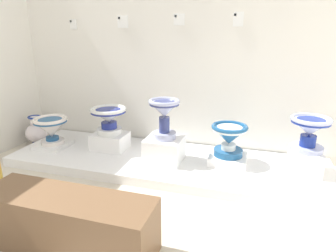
% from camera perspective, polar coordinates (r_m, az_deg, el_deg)
% --- Properties ---
extents(wall_back, '(4.32, 0.06, 2.81)m').
position_cam_1_polar(wall_back, '(3.53, 2.35, 17.32)').
color(wall_back, white).
rests_on(wall_back, ground_plane).
extents(display_platform, '(3.48, 1.05, 0.10)m').
position_cam_1_polar(display_platform, '(3.28, -0.51, -7.09)').
color(display_platform, white).
rests_on(display_platform, ground_plane).
extents(plinth_block_broad_patterned, '(0.35, 0.37, 0.05)m').
position_cam_1_polar(plinth_block_broad_patterned, '(3.83, -21.49, -3.45)').
color(plinth_block_broad_patterned, white).
rests_on(plinth_block_broad_patterned, display_platform).
extents(antique_toilet_broad_patterned, '(0.40, 0.40, 0.32)m').
position_cam_1_polar(antique_toilet_broad_patterned, '(3.76, -21.87, -0.22)').
color(antique_toilet_broad_patterned, white).
rests_on(antique_toilet_broad_patterned, plinth_block_broad_patterned).
extents(plinth_block_tall_cobalt, '(0.40, 0.31, 0.19)m').
position_cam_1_polar(plinth_block_tall_cobalt, '(3.55, -11.22, -2.91)').
color(plinth_block_tall_cobalt, white).
rests_on(plinth_block_tall_cobalt, display_platform).
extents(antique_toilet_tall_cobalt, '(0.42, 0.42, 0.31)m').
position_cam_1_polar(antique_toilet_tall_cobalt, '(3.46, -11.52, 1.84)').
color(antique_toilet_tall_cobalt, white).
rests_on(antique_toilet_tall_cobalt, plinth_block_tall_cobalt).
extents(plinth_block_pale_glazed, '(0.39, 0.38, 0.26)m').
position_cam_1_polar(plinth_block_pale_glazed, '(3.16, -0.69, -4.56)').
color(plinth_block_pale_glazed, white).
rests_on(plinth_block_pale_glazed, display_platform).
extents(antique_toilet_pale_glazed, '(0.33, 0.33, 0.42)m').
position_cam_1_polar(antique_toilet_pale_glazed, '(3.03, -0.72, 2.72)').
color(antique_toilet_pale_glazed, '#A3A9CD').
rests_on(antique_toilet_pale_glazed, plinth_block_pale_glazed).
extents(plinth_block_squat_floral, '(0.39, 0.34, 0.09)m').
position_cam_1_polar(plinth_block_squat_floral, '(3.19, 11.54, -6.31)').
color(plinth_block_squat_floral, white).
rests_on(plinth_block_squat_floral, display_platform).
extents(antique_toilet_squat_floral, '(0.38, 0.38, 0.33)m').
position_cam_1_polar(antique_toilet_squat_floral, '(3.10, 11.83, -2.00)').
color(antique_toilet_squat_floral, '#1D5184').
rests_on(antique_toilet_squat_floral, plinth_block_squat_floral).
extents(plinth_block_central_ornate, '(0.29, 0.34, 0.23)m').
position_cam_1_polar(plinth_block_central_ornate, '(3.21, 25.12, -6.24)').
color(plinth_block_central_ornate, white).
rests_on(plinth_block_central_ornate, display_platform).
extents(antique_toilet_central_ornate, '(0.37, 0.37, 0.34)m').
position_cam_1_polar(antique_toilet_central_ornate, '(3.09, 25.93, -0.47)').
color(antique_toilet_central_ornate, '#A5AED8').
rests_on(antique_toilet_central_ornate, plinth_block_central_ornate).
extents(info_placard_first, '(0.10, 0.01, 0.12)m').
position_cam_1_polar(info_placard_first, '(4.08, -18.00, 18.39)').
color(info_placard_first, white).
extents(info_placard_second, '(0.14, 0.01, 0.14)m').
position_cam_1_polar(info_placard_second, '(3.74, -8.84, 19.48)').
color(info_placard_second, white).
extents(info_placard_third, '(0.13, 0.01, 0.12)m').
position_cam_1_polar(info_placard_third, '(3.50, 2.18, 20.07)').
color(info_placard_third, white).
extents(info_placard_fourth, '(0.11, 0.01, 0.15)m').
position_cam_1_polar(info_placard_fourth, '(3.39, 13.55, 19.63)').
color(info_placard_fourth, white).
extents(decorative_vase_corner, '(0.28, 0.28, 0.39)m').
position_cam_1_polar(decorative_vase_corner, '(4.27, -24.28, -1.05)').
color(decorative_vase_corner, navy).
rests_on(decorative_vase_corner, ground_plane).
extents(museum_bench, '(1.21, 0.36, 0.40)m').
position_cam_1_polar(museum_bench, '(2.19, -18.85, -17.39)').
color(museum_bench, brown).
rests_on(museum_bench, ground_plane).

